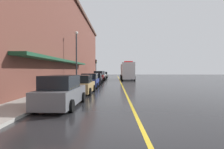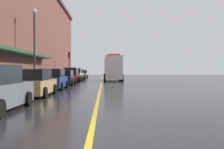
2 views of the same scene
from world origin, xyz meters
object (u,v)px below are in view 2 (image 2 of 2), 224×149
at_px(parked_car_1, 35,83).
at_px(parking_meter_1, 39,76).
at_px(parked_car_4, 71,75).
at_px(parking_meter_2, 50,75).
at_px(box_truck, 113,68).
at_px(parked_car_2, 53,80).
at_px(parking_meter_3, 70,73).
at_px(parked_car_6, 80,75).
at_px(parked_car_7, 83,74).
at_px(street_lamp_left, 34,39).
at_px(parked_car_5, 76,75).
at_px(parked_car_3, 65,78).
at_px(traffic_light_near, 69,60).

bearing_deg(parked_car_1, parking_meter_1, 12.47).
bearing_deg(parked_car_4, parking_meter_2, 167.93).
distance_m(parked_car_4, box_truck, 7.67).
xyz_separation_m(parked_car_2, parking_meter_1, (-1.42, 1.10, 0.27)).
distance_m(parked_car_2, parking_meter_3, 21.85).
height_order(parked_car_4, parking_meter_3, parked_car_4).
distance_m(parked_car_6, parked_car_7, 6.25).
bearing_deg(street_lamp_left, box_truck, 64.43).
bearing_deg(parked_car_7, parked_car_5, 178.30).
relative_size(parked_car_3, traffic_light_near, 1.11).
bearing_deg(parked_car_4, parked_car_7, -0.74).
height_order(box_truck, traffic_light_near, traffic_light_near).
bearing_deg(parked_car_4, parked_car_3, -179.72).
bearing_deg(parked_car_3, parked_car_1, 179.16).
bearing_deg(box_truck, parked_car_6, -141.32).
relative_size(parked_car_7, street_lamp_left, 0.70).
bearing_deg(parked_car_6, parking_meter_2, 173.86).
height_order(parked_car_6, parking_meter_2, parked_car_6).
bearing_deg(parking_meter_1, parked_car_2, -37.74).
xyz_separation_m(parked_car_2, parking_meter_2, (-1.42, 6.07, 0.27)).
relative_size(parking_meter_2, traffic_light_near, 0.31).
relative_size(parked_car_7, traffic_light_near, 1.13).
relative_size(parked_car_4, parked_car_6, 1.01).
relative_size(street_lamp_left, traffic_light_near, 1.61).
bearing_deg(parking_meter_1, street_lamp_left, 123.07).
distance_m(parked_car_6, parking_meter_1, 23.72).
height_order(parking_meter_2, street_lamp_left, street_lamp_left).
xyz_separation_m(parked_car_4, parking_meter_2, (-1.36, -6.70, 0.18)).
distance_m(parked_car_5, parking_meter_1, 17.35).
distance_m(parked_car_3, traffic_light_near, 14.65).
distance_m(box_truck, traffic_light_near, 7.57).
bearing_deg(traffic_light_near, parked_car_4, -80.63).
bearing_deg(parked_car_3, parking_meter_2, 96.02).
height_order(parked_car_7, parking_meter_1, parked_car_7).
bearing_deg(parking_meter_2, street_lamp_left, -98.43).
height_order(parking_meter_3, street_lamp_left, street_lamp_left).
distance_m(parking_meter_2, traffic_light_near, 14.71).
relative_size(parked_car_3, box_truck, 0.54).
xyz_separation_m(parked_car_1, parking_meter_2, (-1.45, 11.83, 0.29)).
distance_m(parked_car_4, street_lamp_left, 11.48).
relative_size(parked_car_3, parked_car_4, 0.99).
distance_m(parked_car_1, parking_meter_3, 27.60).
xyz_separation_m(parked_car_2, parked_car_5, (-0.04, 18.39, 0.06)).
xyz_separation_m(parked_car_1, parked_car_6, (-0.08, 30.54, 0.00)).
bearing_deg(traffic_light_near, parked_car_6, 72.55).
bearing_deg(parked_car_6, parked_car_3, 178.32).
height_order(parked_car_1, street_lamp_left, street_lamp_left).
relative_size(parked_car_1, parking_meter_3, 3.41).
xyz_separation_m(parked_car_6, street_lamp_left, (-1.97, -22.76, 3.62)).
relative_size(parked_car_7, box_truck, 0.55).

